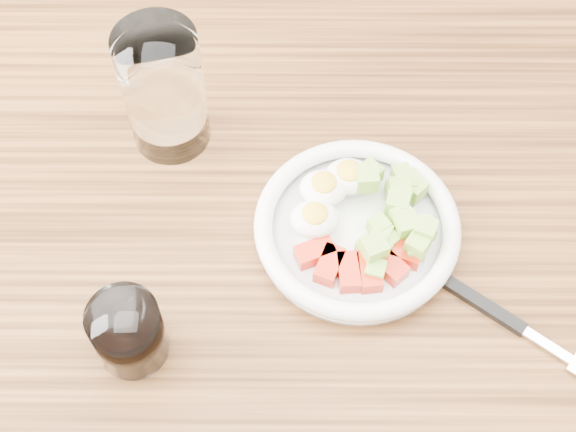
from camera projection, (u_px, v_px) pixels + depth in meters
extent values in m
cube|color=brown|center=(298.00, 250.00, 0.79)|extent=(1.50, 0.90, 0.04)
cylinder|color=white|center=(356.00, 233.00, 0.77)|extent=(0.19, 0.19, 0.01)
torus|color=white|center=(357.00, 226.00, 0.76)|extent=(0.20, 0.20, 0.02)
cube|color=red|center=(315.00, 253.00, 0.75)|extent=(0.04, 0.03, 0.02)
cube|color=red|center=(330.00, 265.00, 0.74)|extent=(0.03, 0.04, 0.02)
cube|color=red|center=(349.00, 272.00, 0.74)|extent=(0.02, 0.04, 0.02)
cube|color=red|center=(369.00, 272.00, 0.74)|extent=(0.02, 0.04, 0.02)
cube|color=red|center=(388.00, 265.00, 0.74)|extent=(0.04, 0.04, 0.02)
cube|color=red|center=(402.00, 253.00, 0.75)|extent=(0.04, 0.03, 0.02)
ellipsoid|color=white|center=(324.00, 188.00, 0.77)|extent=(0.05, 0.04, 0.03)
ellipsoid|color=yellow|center=(324.00, 182.00, 0.76)|extent=(0.03, 0.03, 0.01)
ellipsoid|color=white|center=(349.00, 177.00, 0.78)|extent=(0.05, 0.04, 0.03)
ellipsoid|color=yellow|center=(349.00, 171.00, 0.77)|extent=(0.03, 0.03, 0.01)
ellipsoid|color=white|center=(315.00, 219.00, 0.75)|extent=(0.05, 0.04, 0.03)
ellipsoid|color=yellow|center=(315.00, 213.00, 0.75)|extent=(0.03, 0.03, 0.01)
cube|color=#9CC64C|center=(415.00, 189.00, 0.78)|extent=(0.03, 0.03, 0.02)
cube|color=#9CC64C|center=(374.00, 248.00, 0.73)|extent=(0.03, 0.03, 0.02)
cube|color=#9CC64C|center=(375.00, 271.00, 0.73)|extent=(0.02, 0.02, 0.02)
cube|color=#9CC64C|center=(379.00, 227.00, 0.75)|extent=(0.02, 0.02, 0.02)
cube|color=#9CC64C|center=(405.00, 182.00, 0.78)|extent=(0.02, 0.02, 0.02)
cube|color=#9CC64C|center=(417.00, 245.00, 0.74)|extent=(0.03, 0.03, 0.02)
cube|color=#9CC64C|center=(367.00, 179.00, 0.77)|extent=(0.02, 0.02, 0.02)
cube|color=#9CC64C|center=(381.00, 247.00, 0.74)|extent=(0.02, 0.02, 0.02)
cube|color=#9CC64C|center=(424.00, 229.00, 0.74)|extent=(0.02, 0.02, 0.02)
cube|color=#9CC64C|center=(383.00, 228.00, 0.76)|extent=(0.02, 0.02, 0.02)
cube|color=#9CC64C|center=(425.00, 230.00, 0.74)|extent=(0.02, 0.02, 0.02)
cube|color=#9CC64C|center=(398.00, 203.00, 0.76)|extent=(0.03, 0.03, 0.02)
cube|color=#9CC64C|center=(406.00, 225.00, 0.75)|extent=(0.03, 0.03, 0.02)
cube|color=#9CC64C|center=(401.00, 175.00, 0.78)|extent=(0.02, 0.02, 0.02)
cube|color=#9CC64C|center=(369.00, 249.00, 0.74)|extent=(0.03, 0.03, 0.02)
cube|color=#9CC64C|center=(397.00, 192.00, 0.78)|extent=(0.02, 0.02, 0.02)
cube|color=#9CC64C|center=(370.00, 174.00, 0.78)|extent=(0.03, 0.03, 0.02)
cube|color=#9CC64C|center=(388.00, 241.00, 0.75)|extent=(0.02, 0.02, 0.02)
cube|color=#9CC64C|center=(402.00, 218.00, 0.75)|extent=(0.03, 0.03, 0.02)
cube|color=#9CC64C|center=(381.00, 234.00, 0.75)|extent=(0.02, 0.02, 0.02)
cube|color=#9CC64C|center=(399.00, 191.00, 0.77)|extent=(0.02, 0.02, 0.02)
cube|color=#9CC64C|center=(415.00, 250.00, 0.74)|extent=(0.02, 0.02, 0.02)
cube|color=black|center=(482.00, 304.00, 0.74)|extent=(0.08, 0.06, 0.01)
cube|color=silver|center=(550.00, 347.00, 0.72)|extent=(0.05, 0.04, 0.00)
cylinder|color=white|center=(164.00, 90.00, 0.78)|extent=(0.08, 0.08, 0.14)
cylinder|color=white|center=(128.00, 332.00, 0.69)|extent=(0.06, 0.06, 0.07)
cylinder|color=black|center=(129.00, 333.00, 0.69)|extent=(0.06, 0.06, 0.06)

